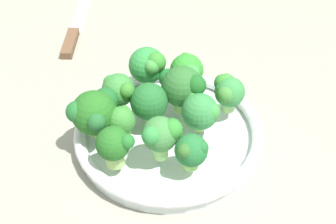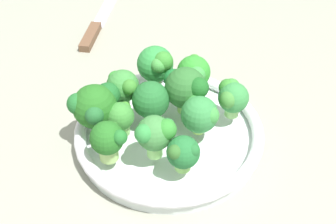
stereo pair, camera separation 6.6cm
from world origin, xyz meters
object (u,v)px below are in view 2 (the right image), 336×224
(broccoli_floret_10, at_px, (95,105))
(broccoli_floret_0, at_px, (121,87))
(broccoli_floret_5, at_px, (120,116))
(broccoli_floret_7, at_px, (156,64))
(broccoli_floret_11, at_px, (156,133))
(broccoli_floret_4, at_px, (110,140))
(broccoli_floret_3, at_px, (183,153))
(broccoli_floret_1, at_px, (200,114))
(broccoli_floret_2, at_px, (151,101))
(bowl, at_px, (168,134))
(broccoli_floret_8, at_px, (232,96))
(broccoli_floret_6, at_px, (185,88))
(knife, at_px, (97,26))
(broccoli_floret_9, at_px, (194,73))

(broccoli_floret_10, bearing_deg, broccoli_floret_0, 171.48)
(broccoli_floret_5, bearing_deg, broccoli_floret_7, -174.17)
(broccoli_floret_11, bearing_deg, broccoli_floret_4, -52.55)
(broccoli_floret_3, bearing_deg, broccoli_floret_4, -68.94)
(broccoli_floret_1, bearing_deg, broccoli_floret_10, -62.31)
(broccoli_floret_2, bearing_deg, broccoli_floret_0, -86.65)
(broccoli_floret_2, height_order, broccoli_floret_10, broccoli_floret_10)
(bowl, relative_size, broccoli_floret_7, 3.86)
(bowl, distance_m, broccoli_floret_2, 0.06)
(broccoli_floret_0, xyz_separation_m, broccoli_floret_8, (-0.08, 0.15, -0.01))
(broccoli_floret_7, height_order, broccoli_floret_10, broccoli_floret_7)
(broccoli_floret_6, xyz_separation_m, knife, (-0.17, -0.32, -0.08))
(broccoli_floret_1, distance_m, broccoli_floret_10, 0.16)
(broccoli_floret_10, distance_m, knife, 0.36)
(broccoli_floret_3, distance_m, broccoli_floret_9, 0.16)
(broccoli_floret_1, xyz_separation_m, knife, (-0.20, -0.36, -0.06))
(bowl, bearing_deg, broccoli_floret_5, -50.03)
(broccoli_floret_10, bearing_deg, broccoli_floret_8, 129.30)
(broccoli_floret_3, distance_m, knife, 0.47)
(broccoli_floret_9, bearing_deg, broccoli_floret_8, 81.18)
(broccoli_floret_8, xyz_separation_m, broccoli_floret_9, (-0.01, -0.07, 0.01))
(broccoli_floret_1, bearing_deg, broccoli_floret_8, 158.65)
(broccoli_floret_0, height_order, broccoli_floret_6, broccoli_floret_6)
(broccoli_floret_7, xyz_separation_m, broccoli_floret_8, (-0.00, 0.14, -0.01))
(broccoli_floret_7, height_order, broccoli_floret_8, broccoli_floret_7)
(broccoli_floret_5, xyz_separation_m, knife, (-0.26, -0.26, -0.06))
(knife, bearing_deg, broccoli_floret_5, 44.79)
(broccoli_floret_2, distance_m, broccoli_floret_11, 0.08)
(broccoli_floret_0, xyz_separation_m, broccoli_floret_7, (-0.08, 0.02, 0.00))
(bowl, xyz_separation_m, broccoli_floret_7, (-0.07, -0.07, 0.06))
(bowl, bearing_deg, broccoli_floret_0, -89.20)
(broccoli_floret_8, relative_size, knife, 0.23)
(broccoli_floret_6, relative_size, knife, 0.32)
(broccoli_floret_0, distance_m, knife, 0.32)
(broccoli_floret_2, xyz_separation_m, broccoli_floret_5, (0.05, -0.02, -0.01))
(broccoli_floret_4, height_order, broccoli_floret_5, broccoli_floret_4)
(broccoli_floret_7, bearing_deg, broccoli_floret_11, 32.43)
(broccoli_floret_0, xyz_separation_m, broccoli_floret_2, (-0.00, 0.05, -0.01))
(broccoli_floret_6, distance_m, broccoli_floret_8, 0.07)
(broccoli_floret_9, distance_m, knife, 0.34)
(broccoli_floret_7, relative_size, broccoli_floret_11, 1.12)
(broccoli_floret_8, distance_m, broccoli_floret_10, 0.21)
(broccoli_floret_6, bearing_deg, knife, -117.82)
(bowl, bearing_deg, broccoli_floret_4, -18.71)
(broccoli_floret_2, relative_size, broccoli_floret_3, 1.20)
(broccoli_floret_1, relative_size, broccoli_floret_4, 0.97)
(broccoli_floret_0, bearing_deg, broccoli_floret_9, 138.28)
(broccoli_floret_8, bearing_deg, bowl, -41.81)
(broccoli_floret_8, height_order, knife, broccoli_floret_8)
(bowl, height_order, broccoli_floret_4, broccoli_floret_4)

